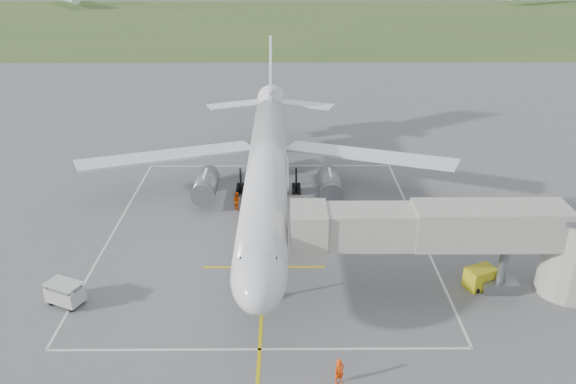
{
  "coord_description": "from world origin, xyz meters",
  "views": [
    {
      "loc": [
        1.66,
        -49.1,
        24.83
      ],
      "look_at": [
        1.98,
        -4.0,
        4.0
      ],
      "focal_mm": 35.0,
      "sensor_mm": 36.0,
      "label": 1
    }
  ],
  "objects_px": {
    "airliner": "(267,168)",
    "ramp_worker_nose": "(339,371)",
    "gpu_unit": "(480,278)",
    "baggage_cart": "(65,293)",
    "ramp_worker_wing": "(237,201)",
    "jet_bridge": "(477,237)"
  },
  "relations": [
    {
      "from": "airliner",
      "to": "ramp_worker_nose",
      "type": "height_order",
      "value": "airliner"
    },
    {
      "from": "airliner",
      "to": "gpu_unit",
      "type": "relative_size",
      "value": 18.07
    },
    {
      "from": "baggage_cart",
      "to": "ramp_worker_wing",
      "type": "distance_m",
      "value": 19.28
    },
    {
      "from": "gpu_unit",
      "to": "ramp_worker_wing",
      "type": "bearing_deg",
      "value": 121.96
    },
    {
      "from": "gpu_unit",
      "to": "ramp_worker_nose",
      "type": "distance_m",
      "value": 15.5
    },
    {
      "from": "gpu_unit",
      "to": "baggage_cart",
      "type": "xyz_separation_m",
      "value": [
        -31.08,
        -1.99,
        0.11
      ]
    },
    {
      "from": "jet_bridge",
      "to": "ramp_worker_nose",
      "type": "height_order",
      "value": "jet_bridge"
    },
    {
      "from": "gpu_unit",
      "to": "ramp_worker_wing",
      "type": "distance_m",
      "value": 23.91
    },
    {
      "from": "baggage_cart",
      "to": "ramp_worker_nose",
      "type": "height_order",
      "value": "baggage_cart"
    },
    {
      "from": "ramp_worker_wing",
      "to": "baggage_cart",
      "type": "bearing_deg",
      "value": 106.36
    },
    {
      "from": "jet_bridge",
      "to": "ramp_worker_wing",
      "type": "height_order",
      "value": "jet_bridge"
    },
    {
      "from": "ramp_worker_nose",
      "to": "gpu_unit",
      "type": "bearing_deg",
      "value": 15.65
    },
    {
      "from": "jet_bridge",
      "to": "ramp_worker_wing",
      "type": "relative_size",
      "value": 12.6
    },
    {
      "from": "airliner",
      "to": "ramp_worker_wing",
      "type": "height_order",
      "value": "airliner"
    },
    {
      "from": "baggage_cart",
      "to": "ramp_worker_wing",
      "type": "xyz_separation_m",
      "value": [
        11.39,
        15.55,
        0.01
      ]
    },
    {
      "from": "jet_bridge",
      "to": "baggage_cart",
      "type": "xyz_separation_m",
      "value": [
        -30.11,
        -1.41,
        -3.82
      ]
    },
    {
      "from": "ramp_worker_nose",
      "to": "ramp_worker_wing",
      "type": "height_order",
      "value": "ramp_worker_wing"
    },
    {
      "from": "airliner",
      "to": "ramp_worker_wing",
      "type": "distance_m",
      "value": 4.59
    },
    {
      "from": "ramp_worker_nose",
      "to": "ramp_worker_wing",
      "type": "relative_size",
      "value": 0.95
    },
    {
      "from": "ramp_worker_nose",
      "to": "baggage_cart",
      "type": "bearing_deg",
      "value": 132.14
    },
    {
      "from": "gpu_unit",
      "to": "airliner",
      "type": "bearing_deg",
      "value": 117.18
    },
    {
      "from": "gpu_unit",
      "to": "ramp_worker_nose",
      "type": "xyz_separation_m",
      "value": [
        -11.75,
        -10.11,
        0.07
      ]
    }
  ]
}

